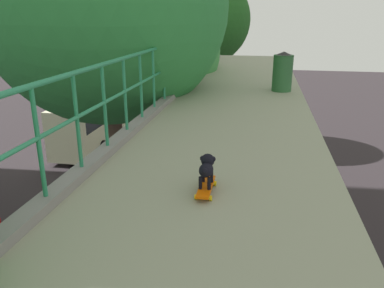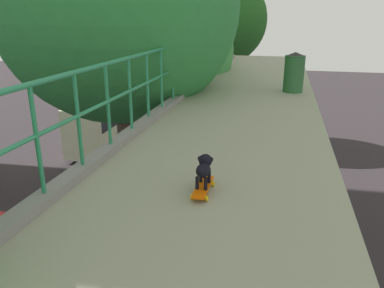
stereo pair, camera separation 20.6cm
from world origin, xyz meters
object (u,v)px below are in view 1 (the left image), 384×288
object	(u,v)px
city_bus	(103,114)
litter_bin	(283,71)
toy_skateboard	(206,187)
small_dog	(207,167)

from	to	relation	value
city_bus	litter_bin	distance (m)	18.29
toy_skateboard	small_dog	distance (m)	0.21
toy_skateboard	litter_bin	world-z (taller)	litter_bin
city_bus	small_dog	xyz separation A→B (m)	(9.93, -19.56, 4.84)
city_bus	toy_skateboard	bearing A→B (deg)	-63.14
city_bus	small_dog	size ratio (longest dim) A/B	29.54
litter_bin	city_bus	bearing A→B (deg)	128.29
toy_skateboard	litter_bin	bearing A→B (deg)	80.51
toy_skateboard	litter_bin	distance (m)	5.90
city_bus	small_dog	bearing A→B (deg)	-63.10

